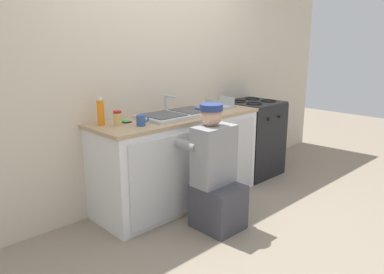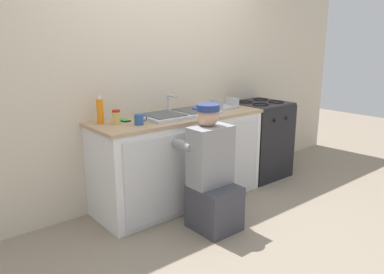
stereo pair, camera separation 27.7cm
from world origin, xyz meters
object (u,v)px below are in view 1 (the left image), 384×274
(stove_range, at_px, (252,138))
(soap_bottle_orange, at_px, (101,113))
(plumber_person, at_px, (215,178))
(sink_double_basin, at_px, (178,114))
(dish_rack_tray, at_px, (220,106))
(coffee_mug, at_px, (141,120))
(condiment_jar, at_px, (118,118))
(cell_phone, at_px, (124,121))

(stove_range, relative_size, soap_bottle_orange, 3.70)
(plumber_person, bearing_deg, sink_double_basin, 78.28)
(plumber_person, bearing_deg, dish_rack_tray, 40.11)
(coffee_mug, bearing_deg, soap_bottle_orange, 133.66)
(plumber_person, distance_m, condiment_jar, 1.00)
(condiment_jar, relative_size, soap_bottle_orange, 0.51)
(plumber_person, distance_m, coffee_mug, 0.82)
(stove_range, xyz_separation_m, condiment_jar, (-1.89, 0.04, 0.51))
(soap_bottle_orange, bearing_deg, dish_rack_tray, -5.39)
(condiment_jar, bearing_deg, stove_range, -1.12)
(plumber_person, height_order, cell_phone, plumber_person)
(stove_range, distance_m, cell_phone, 1.83)
(sink_double_basin, bearing_deg, cell_phone, 167.80)
(cell_phone, height_order, soap_bottle_orange, soap_bottle_orange)
(plumber_person, distance_m, dish_rack_tray, 1.10)
(cell_phone, bearing_deg, sink_double_basin, -12.20)
(sink_double_basin, height_order, soap_bottle_orange, soap_bottle_orange)
(cell_phone, bearing_deg, soap_bottle_orange, 174.92)
(dish_rack_tray, bearing_deg, soap_bottle_orange, 174.61)
(condiment_jar, bearing_deg, coffee_mug, -46.80)
(dish_rack_tray, height_order, coffee_mug, dish_rack_tray)
(stove_range, relative_size, cell_phone, 6.61)
(sink_double_basin, height_order, cell_phone, sink_double_basin)
(dish_rack_tray, bearing_deg, coffee_mug, -173.95)
(condiment_jar, height_order, soap_bottle_orange, soap_bottle_orange)
(cell_phone, bearing_deg, coffee_mug, -85.07)
(dish_rack_tray, distance_m, soap_bottle_orange, 1.41)
(dish_rack_tray, distance_m, condiment_jar, 1.30)
(condiment_jar, bearing_deg, soap_bottle_orange, 134.32)
(soap_bottle_orange, bearing_deg, cell_phone, -5.08)
(dish_rack_tray, bearing_deg, condiment_jar, 178.74)
(stove_range, bearing_deg, soap_bottle_orange, 175.96)
(dish_rack_tray, xyz_separation_m, coffee_mug, (-1.16, -0.12, 0.02))
(dish_rack_tray, height_order, condiment_jar, condiment_jar)
(plumber_person, xyz_separation_m, dish_rack_tray, (0.76, 0.64, 0.47))
(plumber_person, relative_size, soap_bottle_orange, 4.42)
(sink_double_basin, xyz_separation_m, condiment_jar, (-0.67, 0.03, 0.05))
(stove_range, height_order, soap_bottle_orange, soap_bottle_orange)
(sink_double_basin, relative_size, soap_bottle_orange, 3.20)
(plumber_person, xyz_separation_m, cell_phone, (-0.42, 0.75, 0.45))
(coffee_mug, bearing_deg, stove_range, 3.72)
(sink_double_basin, distance_m, coffee_mug, 0.54)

